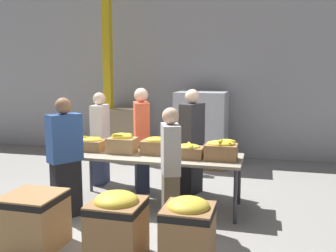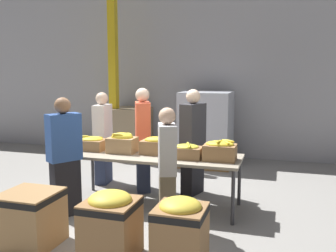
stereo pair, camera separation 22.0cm
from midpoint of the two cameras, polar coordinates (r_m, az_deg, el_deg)
The scene contains 19 objects.
ground_plane at distance 5.75m, azimuth -1.04°, elevation -11.98°, with size 30.00×30.00×0.00m, color gray.
wall_back at distance 8.88m, azimuth 6.13°, elevation 8.27°, with size 16.00×0.08×4.00m.
sorting_table at distance 5.54m, azimuth -1.06°, elevation -4.90°, with size 2.56×0.89×0.78m.
banana_box_0 at distance 5.95m, azimuth -10.54°, elevation -2.58°, with size 0.44×0.33×0.24m.
banana_box_1 at distance 5.68m, azimuth -5.89°, elevation -2.56°, with size 0.42×0.31×0.31m.
banana_box_2 at distance 5.53m, azimuth -0.65°, elevation -2.99°, with size 0.45×0.26×0.28m.
banana_box_3 at distance 5.29m, azimuth 4.11°, elevation -3.84°, with size 0.43×0.34×0.23m.
banana_box_4 at distance 5.23m, azimuth 9.13°, elevation -3.67°, with size 0.44×0.32×0.29m.
volunteer_0 at distance 6.74m, azimuth -8.97°, elevation -1.90°, with size 0.26×0.46×1.64m.
volunteer_1 at distance 5.32m, azimuth -14.33°, elevation -4.71°, with size 0.43×0.49×1.65m.
volunteer_2 at distance 6.24m, azimuth -2.84°, elevation -2.20°, with size 0.40×0.52×1.73m.
volunteer_3 at distance 4.71m, azimuth 1.22°, elevation -6.71°, with size 0.34×0.46×1.56m.
volunteer_4 at distance 6.09m, azimuth 4.83°, elevation -2.54°, with size 0.37×0.51×1.72m.
donation_bin_0 at distance 4.66m, azimuth -18.94°, elevation -12.92°, with size 0.62×0.62×0.63m.
donation_bin_1 at distance 4.16m, azimuth -7.19°, elevation -14.40°, with size 0.55×0.55×0.74m.
donation_bin_2 at distance 3.93m, azimuth 3.57°, elevation -15.70°, with size 0.51×0.51×0.74m.
support_pillar at distance 8.62m, azimuth -7.58°, elevation 8.25°, with size 0.18×0.18×4.00m.
pallet_stack_0 at distance 8.10m, azimuth 6.65°, elevation -0.43°, with size 1.14×1.14×1.57m.
pallet_stack_1 at distance 8.84m, azimuth -5.36°, elevation -1.03°, with size 1.00×1.00×1.16m.
Camera 2 is at (1.77, -5.11, 1.99)m, focal length 40.00 mm.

